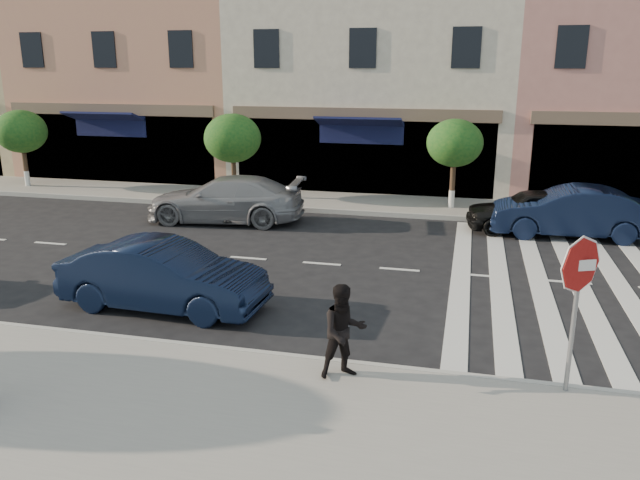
{
  "coord_description": "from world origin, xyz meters",
  "views": [
    {
      "loc": [
        3.54,
        -10.83,
        4.96
      ],
      "look_at": [
        0.59,
        1.37,
        1.4
      ],
      "focal_mm": 35.0,
      "sensor_mm": 36.0,
      "label": 1
    }
  ],
  "objects_px": {
    "car_near_mid": "(163,276)",
    "car_far_mid": "(533,210)",
    "car_far_right": "(570,212)",
    "stop_sign": "(579,280)",
    "walker": "(344,331)",
    "car_far_left": "(225,199)"
  },
  "relations": [
    {
      "from": "car_near_mid",
      "to": "car_far_left",
      "type": "bearing_deg",
      "value": 15.0
    },
    {
      "from": "car_far_left",
      "to": "car_far_mid",
      "type": "height_order",
      "value": "car_far_left"
    },
    {
      "from": "car_far_mid",
      "to": "car_far_right",
      "type": "distance_m",
      "value": 1.06
    },
    {
      "from": "walker",
      "to": "car_far_left",
      "type": "bearing_deg",
      "value": 91.21
    },
    {
      "from": "walker",
      "to": "car_far_left",
      "type": "xyz_separation_m",
      "value": [
        -5.87,
        9.63,
        -0.18
      ]
    },
    {
      "from": "walker",
      "to": "car_far_mid",
      "type": "bearing_deg",
      "value": 40.61
    },
    {
      "from": "stop_sign",
      "to": "car_near_mid",
      "type": "xyz_separation_m",
      "value": [
        -7.68,
        1.97,
        -1.23
      ]
    },
    {
      "from": "stop_sign",
      "to": "car_near_mid",
      "type": "distance_m",
      "value": 8.03
    },
    {
      "from": "walker",
      "to": "car_far_left",
      "type": "relative_size",
      "value": 0.3
    },
    {
      "from": "stop_sign",
      "to": "car_far_right",
      "type": "xyz_separation_m",
      "value": [
        1.32,
        9.95,
        -1.19
      ]
    },
    {
      "from": "car_near_mid",
      "to": "car_far_left",
      "type": "xyz_separation_m",
      "value": [
        -1.58,
        7.33,
        0.02
      ]
    },
    {
      "from": "car_far_mid",
      "to": "car_far_right",
      "type": "bearing_deg",
      "value": 65.01
    },
    {
      "from": "car_near_mid",
      "to": "car_far_right",
      "type": "xyz_separation_m",
      "value": [
        9.0,
        7.98,
        0.04
      ]
    },
    {
      "from": "car_near_mid",
      "to": "car_far_left",
      "type": "distance_m",
      "value": 7.5
    },
    {
      "from": "walker",
      "to": "car_far_right",
      "type": "relative_size",
      "value": 0.34
    },
    {
      "from": "car_near_mid",
      "to": "car_far_mid",
      "type": "relative_size",
      "value": 1.1
    },
    {
      "from": "walker",
      "to": "car_far_right",
      "type": "distance_m",
      "value": 11.31
    },
    {
      "from": "stop_sign",
      "to": "walker",
      "type": "distance_m",
      "value": 3.56
    },
    {
      "from": "car_near_mid",
      "to": "car_far_right",
      "type": "distance_m",
      "value": 12.03
    },
    {
      "from": "stop_sign",
      "to": "car_far_left",
      "type": "xyz_separation_m",
      "value": [
        -9.26,
        9.3,
        -1.2
      ]
    },
    {
      "from": "walker",
      "to": "car_near_mid",
      "type": "height_order",
      "value": "walker"
    },
    {
      "from": "car_near_mid",
      "to": "car_far_mid",
      "type": "bearing_deg",
      "value": -41.08
    }
  ]
}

